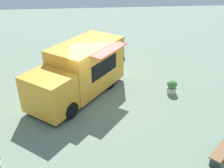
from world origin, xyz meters
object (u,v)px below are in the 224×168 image
(food_truck, at_px, (79,73))
(plaza_bench, at_px, (223,150))
(planter_flowering_far, at_px, (172,87))
(person_customer, at_px, (121,54))

(food_truck, distance_m, plaza_bench, 7.13)
(food_truck, xyz_separation_m, planter_flowering_far, (0.30, 4.61, -0.83))
(person_customer, height_order, plaza_bench, person_customer)
(food_truck, relative_size, plaza_bench, 3.89)
(food_truck, height_order, planter_flowering_far, food_truck)
(food_truck, distance_m, person_customer, 5.03)
(food_truck, xyz_separation_m, plaza_bench, (4.92, 5.09, -0.84))
(food_truck, xyz_separation_m, person_customer, (-4.23, 2.60, -0.85))
(planter_flowering_far, bearing_deg, person_customer, -156.01)
(food_truck, bearing_deg, plaza_bench, 45.94)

